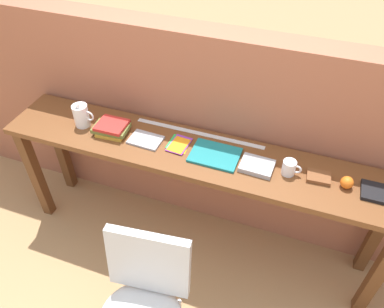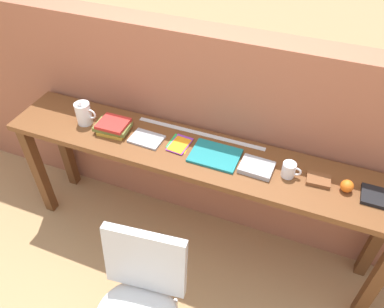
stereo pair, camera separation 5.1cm
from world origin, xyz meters
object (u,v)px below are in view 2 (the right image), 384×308
Objects in this scene: book_stack_leftmost at (113,127)px; leather_journal_brown at (319,180)px; mug at (289,170)px; sports_ball_small at (347,186)px; pitcher_white at (84,113)px; book_repair_rightmost at (378,197)px; pamphlet_pile_colourful at (179,144)px; book_open_centre at (215,155)px; magazine_cycling at (147,139)px; chair_white_moulded at (140,298)px.

leather_journal_brown is (1.29, 0.03, -0.02)m from book_stack_leftmost.
mug is 1.57× the size of sports_ball_small.
sports_ball_small is (1.65, 0.00, -0.04)m from pitcher_white.
book_repair_rightmost is (0.16, 0.00, -0.02)m from sports_ball_small.
book_stack_leftmost is 1.77× the size of leather_journal_brown.
book_stack_leftmost is 1.44m from sports_ball_small.
pitcher_white is 1.03× the size of pamphlet_pile_colourful.
pitcher_white reaches higher than sports_ball_small.
book_open_centre is at bearing -179.65° from book_repair_rightmost.
book_stack_leftmost is 3.28× the size of sports_ball_small.
book_open_centre is (0.45, 0.01, 0.00)m from magazine_cycling.
leather_journal_brown is (1.05, 0.03, 0.00)m from magazine_cycling.
mug reaches higher than book_stack_leftmost.
pitcher_white reaches higher than pamphlet_pile_colourful.
leather_journal_brown reaches higher than pamphlet_pile_colourful.
leather_journal_brown is at bearing 4.28° from magazine_cycling.
pitcher_white is 1.34m from mug.
book_repair_rightmost is (1.60, 0.02, -0.03)m from book_stack_leftmost.
mug reaches higher than leather_journal_brown.
mug is 0.48m from book_repair_rightmost.
pamphlet_pile_colourful is (0.21, 0.03, -0.00)m from magazine_cycling.
leather_journal_brown reaches higher than chair_white_moulded.
leather_journal_brown is at bearing 0.73° from pitcher_white.
book_open_centre is 0.75m from sports_ball_small.
pitcher_white is 0.46m from magazine_cycling.
pitcher_white is 0.22m from book_stack_leftmost.
sports_ball_small is (1.43, 0.01, -0.00)m from book_stack_leftmost.
book_repair_rightmost is (1.04, 0.82, 0.36)m from chair_white_moulded.
leather_journal_brown is at bearing 1.24° from book_stack_leftmost.
chair_white_moulded is at bearing -141.77° from book_repair_rightmost.
book_stack_leftmost reaches higher than magazine_cycling.
leather_journal_brown is (0.17, 0.02, -0.03)m from mug.
sports_ball_small is (0.75, 0.00, 0.03)m from book_open_centre.
pitcher_white is 1.41× the size of leather_journal_brown.
sports_ball_small is at bearing 0.15° from pitcher_white.
magazine_cycling is at bearing -171.26° from pamphlet_pile_colourful.
magazine_cycling is at bearing 112.30° from chair_white_moulded.
pitcher_white is 0.91× the size of magazine_cycling.
pitcher_white is at bearing -179.85° from sports_ball_small.
magazine_cycling is at bearing -0.39° from book_stack_leftmost.
magazine_cycling reaches higher than chair_white_moulded.
mug is at bearing 55.44° from chair_white_moulded.
magazine_cycling is at bearing -179.12° from mug.
sports_ball_small is at bearing -1.04° from pamphlet_pile_colourful.
chair_white_moulded is at bearing -137.03° from sports_ball_small.
magazine_cycling is at bearing -179.31° from sports_ball_small.
magazine_cycling is 0.89m from mug.
book_stack_leftmost is 1.30× the size of pamphlet_pile_colourful.
book_stack_leftmost is at bearing 177.55° from leather_journal_brown.
chair_white_moulded is 6.86× the size of leather_journal_brown.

